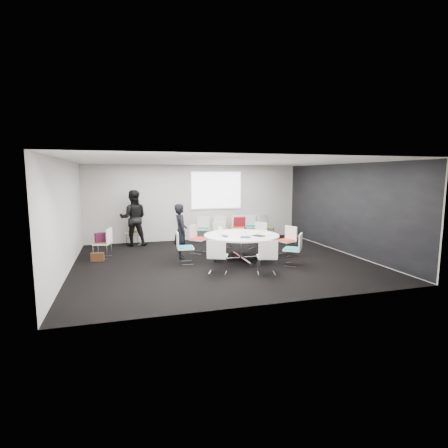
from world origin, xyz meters
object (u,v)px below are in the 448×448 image
object	(u,v)px
chair_ring_c	(222,240)
chair_back_a	(204,233)
maroon_bag	(102,237)
chair_ring_h	(293,255)
chair_ring_e	(185,254)
chair_ring_b	(258,241)
laptop	(226,236)
chair_person_back	(134,237)
chair_ring_g	(267,264)
chair_spare_left	(103,249)
chair_back_b	(220,233)
chair_back_d	(251,231)
chair_ring_d	(198,244)
chair_ring_f	(218,263)
cup	(245,232)
brown_bag	(97,257)
chair_back_e	(266,230)
conference_table	(241,241)
chair_back_c	(238,232)
chair_ring_a	(286,246)
person_back	(133,218)
person_main	(181,231)

from	to	relation	value
chair_ring_c	chair_back_a	bearing A→B (deg)	-96.65
maroon_bag	chair_ring_h	bearing A→B (deg)	-25.12
chair_ring_c	chair_ring_e	distance (m)	2.26
chair_ring_b	laptop	bearing A→B (deg)	95.06
chair_ring_b	chair_ring_c	bearing A→B (deg)	31.15
chair_person_back	maroon_bag	distance (m)	2.09
chair_ring_g	chair_spare_left	bearing A→B (deg)	158.66
chair_back_b	chair_back_d	size ratio (longest dim) A/B	1.00
chair_back_a	chair_ring_d	bearing A→B (deg)	80.95
chair_ring_e	chair_ring_f	world-z (taller)	same
chair_ring_b	cup	xyz separation A→B (m)	(-0.82, -1.02, 0.50)
chair_ring_d	brown_bag	world-z (taller)	chair_ring_d
chair_ring_f	chair_spare_left	world-z (taller)	same
chair_ring_b	chair_spare_left	distance (m)	4.83
chair_ring_e	chair_back_e	distance (m)	4.91
chair_ring_c	chair_person_back	bearing A→B (deg)	-45.17
chair_ring_g	brown_bag	world-z (taller)	chair_ring_g
brown_bag	chair_ring_g	bearing A→B (deg)	-32.61
chair_back_b	brown_bag	xyz separation A→B (m)	(-4.24, -2.20, -0.16)
chair_ring_d	chair_person_back	xyz separation A→B (m)	(-1.88, 1.96, 0.00)
chair_ring_f	chair_back_b	size ratio (longest dim) A/B	1.00
conference_table	chair_ring_f	world-z (taller)	chair_ring_f
chair_back_a	chair_back_b	bearing A→B (deg)	-168.37
chair_ring_d	chair_back_e	distance (m)	3.70
maroon_bag	conference_table	bearing A→B (deg)	-18.67
chair_person_back	chair_ring_e	bearing A→B (deg)	131.94
chair_ring_f	chair_spare_left	xyz separation A→B (m)	(-2.79, 2.53, 0.00)
chair_back_c	chair_person_back	size ratio (longest dim) A/B	1.00
chair_ring_c	chair_back_b	xyz separation A→B (m)	(0.38, 1.51, 0.00)
chair_ring_g	chair_back_c	bearing A→B (deg)	95.36
chair_back_e	laptop	xyz separation A→B (m)	(-2.62, -3.26, 0.47)
chair_back_d	chair_person_back	xyz separation A→B (m)	(-4.38, -0.02, 0.00)
chair_back_b	chair_back_d	xyz separation A→B (m)	(1.23, -0.01, 0.00)
chair_ring_a	chair_back_e	size ratio (longest dim) A/B	1.00
person_back	brown_bag	world-z (taller)	person_back
chair_back_a	brown_bag	distance (m)	4.20
chair_ring_a	brown_bag	size ratio (longest dim) A/B	2.44
chair_ring_f	chair_back_c	size ratio (longest dim) A/B	1.00
chair_ring_c	chair_back_c	bearing A→B (deg)	-142.23
chair_ring_d	chair_back_c	distance (m)	2.80
chair_ring_a	maroon_bag	bearing A→B (deg)	56.76
chair_ring_b	chair_ring_e	bearing A→B (deg)	78.33
chair_ring_e	person_main	size ratio (longest dim) A/B	0.55
person_back	chair_person_back	bearing A→B (deg)	-87.24
chair_spare_left	cup	bearing A→B (deg)	-89.16
person_main	chair_ring_c	bearing A→B (deg)	-58.97
person_back	cup	bearing A→B (deg)	142.23
chair_back_b	chair_spare_left	bearing A→B (deg)	35.44
cup	maroon_bag	size ratio (longest dim) A/B	0.22
chair_ring_g	chair_back_d	xyz separation A→B (m)	(1.40, 4.79, 0.00)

